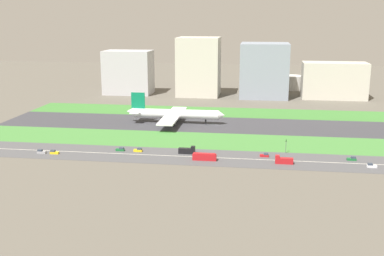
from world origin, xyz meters
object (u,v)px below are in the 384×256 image
Objects in this scene: car_4 at (54,152)px; truck_0 at (187,151)px; car_6 at (371,166)px; hangar_building at (199,67)px; airliner at (173,114)px; car_2 at (138,150)px; car_3 at (265,155)px; terminal_building at (128,72)px; car_0 at (352,159)px; fuel_tank_west at (261,81)px; truck_1 at (284,160)px; car_1 at (121,149)px; bus_0 at (204,157)px; traffic_light at (286,145)px; car_5 at (41,152)px; cargo_warehouse at (334,81)px; office_tower at (264,70)px; fuel_tank_centre at (292,83)px.

truck_0 is at bearing -171.51° from car_4.
hangar_building is at bearing -61.21° from car_6.
airliner reaches higher than car_2.
terminal_building is at bearing 123.50° from car_3.
car_4 is (-147.80, -10.00, 0.00)m from car_0.
car_6 is 0.22× the size of fuel_tank_west.
car_2 is 1.00× the size of car_0.
truck_1 is at bearing -49.16° from airliner.
airliner is 1.55× the size of terminal_building.
truck_1 reaches higher than car_1.
bus_0 reaches higher than car_2.
car_3 is at bearing -143.03° from traffic_light.
truck_1 is at bearing -95.97° from traffic_light.
traffic_light is at bearing 9.16° from truck_0.
hangar_building is (-65.54, 192.00, 23.65)m from truck_1.
airliner is at bearing 85.06° from car_2.
cargo_warehouse reaches higher than car_5.
car_5 is 257.89m from cargo_warehouse.
fuel_tank_west is (26.61, 237.00, 5.43)m from bus_0.
car_2 is 1.00× the size of car_6.
office_tower is (64.58, 182.00, 22.12)m from car_2.
car_5 is 0.09× the size of hangar_building.
bus_0 is 2.64× the size of car_1.
cargo_warehouse is (132.78, 182.00, 14.34)m from car_1.
traffic_light is (49.58, 7.99, 2.62)m from truck_0.
car_3 and car_1 have the same top height.
truck_0 reaches higher than bus_0.
fuel_tank_west is at bearing 20.86° from terminal_building.
car_6 is 256.57m from terminal_building.
car_3 is (112.86, 10.00, 0.00)m from car_5.
cargo_warehouse is at bearing 61.78° from truck_0.
car_4 is 0.61× the size of traffic_light.
car_5 is at bearing -120.56° from fuel_tank_centre.
car_6 is (77.72, 0.00, -0.90)m from bus_0.
car_1 is 1.00× the size of car_4.
truck_1 is (67.42, -78.00, -4.56)m from airliner.
car_2 is 0.11× the size of terminal_building.
hangar_building reaches higher than office_tower.
terminal_building is 154.80m from fuel_tank_centre.
fuel_tank_west is 0.97× the size of fuel_tank_centre.
car_6 is 0.08× the size of cargo_warehouse.
truck_0 is 184.40m from hangar_building.
car_5 is at bearing -174.94° from car_3.
car_3 is at bearing -107.88° from cargo_warehouse.
car_6 is at bearing -48.61° from terminal_building.
fuel_tank_west is at bearing 90.61° from car_3.
truck_0 is at bearing -73.83° from airliner.
traffic_light is 0.35× the size of fuel_tank_centre.
fuel_tank_west is (-11.14, 237.00, 5.57)m from truck_1.
car_3 is (29.01, 10.00, -0.90)m from bus_0.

